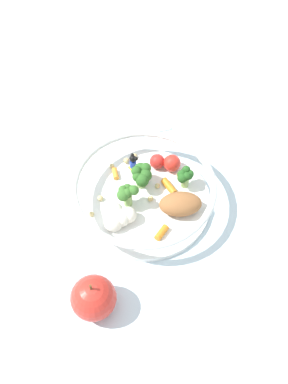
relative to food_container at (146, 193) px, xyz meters
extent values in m
plane|color=silver|center=(0.02, -0.01, -0.03)|extent=(2.40, 2.40, 0.00)
cylinder|color=white|center=(0.00, 0.00, -0.03)|extent=(0.24, 0.24, 0.01)
torus|color=white|center=(0.00, 0.00, 0.02)|extent=(0.26, 0.26, 0.01)
ellipsoid|color=#935B33|center=(0.03, 0.06, 0.00)|extent=(0.05, 0.08, 0.04)
cylinder|color=#8EB766|center=(-0.03, 0.00, -0.01)|extent=(0.02, 0.02, 0.02)
sphere|color=#2D6023|center=(-0.02, 0.00, 0.01)|extent=(0.03, 0.03, 0.03)
sphere|color=#2D6023|center=(-0.03, 0.00, 0.01)|extent=(0.03, 0.03, 0.03)
sphere|color=#2D6023|center=(-0.04, 0.01, 0.02)|extent=(0.02, 0.02, 0.02)
sphere|color=#2D6023|center=(-0.05, 0.00, 0.01)|extent=(0.03, 0.03, 0.03)
sphere|color=#2D6023|center=(-0.04, -0.01, 0.02)|extent=(0.02, 0.02, 0.02)
sphere|color=#2D6023|center=(-0.03, -0.01, 0.01)|extent=(0.02, 0.02, 0.02)
cylinder|color=#8EB766|center=(-0.02, 0.08, -0.01)|extent=(0.01, 0.01, 0.02)
sphere|color=#23561E|center=(-0.01, 0.08, 0.01)|extent=(0.01, 0.01, 0.01)
sphere|color=#23561E|center=(-0.02, 0.08, 0.01)|extent=(0.01, 0.01, 0.01)
sphere|color=#23561E|center=(-0.02, 0.09, 0.01)|extent=(0.02, 0.02, 0.02)
sphere|color=#23561E|center=(-0.03, 0.08, 0.01)|extent=(0.02, 0.02, 0.02)
sphere|color=#23561E|center=(-0.02, 0.08, 0.01)|extent=(0.02, 0.02, 0.02)
sphere|color=#23561E|center=(-0.02, 0.07, 0.01)|extent=(0.02, 0.02, 0.02)
sphere|color=#23561E|center=(-0.01, 0.07, 0.01)|extent=(0.02, 0.02, 0.02)
cylinder|color=#8EB766|center=(0.00, -0.03, -0.01)|extent=(0.02, 0.02, 0.03)
sphere|color=#386B28|center=(0.01, -0.03, 0.02)|extent=(0.02, 0.02, 0.02)
sphere|color=#386B28|center=(0.01, -0.02, 0.02)|extent=(0.02, 0.02, 0.02)
sphere|color=#386B28|center=(0.00, -0.03, 0.02)|extent=(0.02, 0.02, 0.02)
sphere|color=#386B28|center=(0.00, -0.03, 0.02)|extent=(0.02, 0.02, 0.02)
sphere|color=#386B28|center=(0.00, -0.04, 0.02)|extent=(0.02, 0.02, 0.02)
sphere|color=#386B28|center=(0.01, -0.04, 0.02)|extent=(0.02, 0.02, 0.02)
sphere|color=silver|center=(0.04, -0.05, 0.00)|extent=(0.02, 0.02, 0.02)
sphere|color=silver|center=(0.04, -0.05, -0.01)|extent=(0.03, 0.03, 0.03)
sphere|color=silver|center=(0.04, -0.04, -0.01)|extent=(0.03, 0.03, 0.03)
sphere|color=silver|center=(0.03, -0.05, -0.01)|extent=(0.03, 0.03, 0.03)
sphere|color=silver|center=(0.03, -0.06, 0.00)|extent=(0.03, 0.03, 0.03)
sphere|color=silver|center=(0.04, -0.06, -0.01)|extent=(0.02, 0.02, 0.02)
sphere|color=silver|center=(0.04, -0.06, -0.01)|extent=(0.03, 0.03, 0.03)
cube|color=yellow|center=(-0.08, -0.01, -0.02)|extent=(0.02, 0.02, 0.00)
cylinder|color=#1933B2|center=(-0.08, -0.01, -0.01)|extent=(0.02, 0.02, 0.02)
sphere|color=black|center=(-0.08, -0.01, 0.01)|extent=(0.01, 0.01, 0.01)
sphere|color=black|center=(-0.07, 0.00, 0.01)|extent=(0.01, 0.01, 0.01)
sphere|color=black|center=(-0.08, -0.01, 0.01)|extent=(0.01, 0.01, 0.01)
cylinder|color=orange|center=(-0.02, 0.05, -0.01)|extent=(0.04, 0.03, 0.01)
cylinder|color=orange|center=(0.08, 0.01, -0.02)|extent=(0.03, 0.03, 0.01)
cylinder|color=orange|center=(-0.07, -0.05, -0.02)|extent=(0.02, 0.01, 0.01)
sphere|color=red|center=(-0.06, 0.06, 0.00)|extent=(0.03, 0.03, 0.03)
sphere|color=red|center=(-0.07, 0.04, -0.01)|extent=(0.03, 0.03, 0.03)
sphere|color=tan|center=(0.00, 0.01, -0.02)|extent=(0.01, 0.01, 0.01)
sphere|color=tan|center=(-0.09, -0.02, -0.02)|extent=(0.01, 0.01, 0.01)
sphere|color=#D1B775|center=(-0.01, -0.08, -0.02)|extent=(0.01, 0.01, 0.01)
sphere|color=#D1B775|center=(-0.02, 0.03, -0.02)|extent=(0.01, 0.01, 0.01)
sphere|color=#D1B775|center=(-0.10, 0.00, -0.02)|extent=(0.01, 0.01, 0.01)
sphere|color=#D1B775|center=(0.02, -0.10, -0.02)|extent=(0.01, 0.01, 0.01)
sphere|color=#D1B775|center=(-0.09, -0.05, -0.02)|extent=(0.01, 0.01, 0.01)
sphere|color=tan|center=(-0.04, 0.07, -0.02)|extent=(0.01, 0.01, 0.01)
sphere|color=red|center=(0.18, -0.11, 0.00)|extent=(0.07, 0.07, 0.07)
cylinder|color=brown|center=(0.18, -0.11, 0.04)|extent=(0.00, 0.00, 0.01)
cube|color=white|center=(-0.23, 0.03, -0.03)|extent=(0.12, 0.12, 0.01)
camera|label=1|loc=(0.42, -0.08, 0.61)|focal=38.95mm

